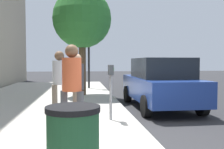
{
  "coord_description": "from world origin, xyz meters",
  "views": [
    {
      "loc": [
        -5.1,
        1.42,
        1.63
      ],
      "look_at": [
        1.39,
        0.62,
        1.31
      ],
      "focal_mm": 40.45,
      "sensor_mm": 36.0,
      "label": 1
    }
  ],
  "objects_px": {
    "parking_officer": "(60,77)",
    "parked_sedan_near": "(160,83)",
    "pedestrian_bystander": "(72,80)",
    "pedestrian_at_meter": "(77,82)",
    "street_tree": "(82,19)",
    "parking_meter": "(111,80)",
    "traffic_signal": "(91,46)"
  },
  "relations": [
    {
      "from": "parking_officer",
      "to": "parked_sedan_near",
      "type": "relative_size",
      "value": 0.41
    },
    {
      "from": "parked_sedan_near",
      "to": "parking_officer",
      "type": "bearing_deg",
      "value": 112.41
    },
    {
      "from": "pedestrian_bystander",
      "to": "parked_sedan_near",
      "type": "relative_size",
      "value": 0.42
    },
    {
      "from": "pedestrian_at_meter",
      "to": "street_tree",
      "type": "xyz_separation_m",
      "value": [
        5.21,
        -0.18,
        2.41
      ]
    },
    {
      "from": "parked_sedan_near",
      "to": "parking_meter",
      "type": "bearing_deg",
      "value": 137.63
    },
    {
      "from": "pedestrian_bystander",
      "to": "street_tree",
      "type": "xyz_separation_m",
      "value": [
        6.17,
        -0.26,
        2.3
      ]
    },
    {
      "from": "pedestrian_bystander",
      "to": "street_tree",
      "type": "distance_m",
      "value": 6.59
    },
    {
      "from": "pedestrian_bystander",
      "to": "parking_meter",
      "type": "bearing_deg",
      "value": -10.27
    },
    {
      "from": "pedestrian_at_meter",
      "to": "traffic_signal",
      "type": "height_order",
      "value": "traffic_signal"
    },
    {
      "from": "pedestrian_bystander",
      "to": "traffic_signal",
      "type": "xyz_separation_m",
      "value": [
        9.13,
        -0.75,
        1.32
      ]
    },
    {
      "from": "pedestrian_at_meter",
      "to": "street_tree",
      "type": "relative_size",
      "value": 0.36
    },
    {
      "from": "parking_meter",
      "to": "pedestrian_bystander",
      "type": "height_order",
      "value": "pedestrian_bystander"
    },
    {
      "from": "pedestrian_bystander",
      "to": "parked_sedan_near",
      "type": "xyz_separation_m",
      "value": [
        3.28,
        -2.96,
        -0.36
      ]
    },
    {
      "from": "parking_meter",
      "to": "parked_sedan_near",
      "type": "bearing_deg",
      "value": -42.37
    },
    {
      "from": "pedestrian_at_meter",
      "to": "parked_sedan_near",
      "type": "distance_m",
      "value": 3.71
    },
    {
      "from": "parking_meter",
      "to": "parked_sedan_near",
      "type": "relative_size",
      "value": 0.32
    },
    {
      "from": "pedestrian_at_meter",
      "to": "pedestrian_bystander",
      "type": "bearing_deg",
      "value": -90.11
    },
    {
      "from": "parking_officer",
      "to": "street_tree",
      "type": "distance_m",
      "value": 4.92
    },
    {
      "from": "parking_meter",
      "to": "street_tree",
      "type": "xyz_separation_m",
      "value": [
        5.09,
        0.69,
        2.38
      ]
    },
    {
      "from": "pedestrian_bystander",
      "to": "street_tree",
      "type": "height_order",
      "value": "street_tree"
    },
    {
      "from": "parking_meter",
      "to": "street_tree",
      "type": "bearing_deg",
      "value": 7.67
    },
    {
      "from": "pedestrian_at_meter",
      "to": "pedestrian_bystander",
      "type": "relative_size",
      "value": 0.92
    },
    {
      "from": "pedestrian_at_meter",
      "to": "traffic_signal",
      "type": "xyz_separation_m",
      "value": [
        8.17,
        -0.67,
        1.44
      ]
    },
    {
      "from": "pedestrian_bystander",
      "to": "street_tree",
      "type": "relative_size",
      "value": 0.39
    },
    {
      "from": "parking_officer",
      "to": "street_tree",
      "type": "height_order",
      "value": "street_tree"
    },
    {
      "from": "parking_meter",
      "to": "street_tree",
      "type": "relative_size",
      "value": 0.3
    },
    {
      "from": "pedestrian_bystander",
      "to": "parking_officer",
      "type": "xyz_separation_m",
      "value": [
        1.89,
        0.41,
        -0.04
      ]
    },
    {
      "from": "parked_sedan_near",
      "to": "traffic_signal",
      "type": "distance_m",
      "value": 6.47
    },
    {
      "from": "pedestrian_at_meter",
      "to": "street_tree",
      "type": "bearing_deg",
      "value": 92.69
    },
    {
      "from": "pedestrian_at_meter",
      "to": "parked_sedan_near",
      "type": "xyz_separation_m",
      "value": [
        2.33,
        -2.88,
        -0.24
      ]
    },
    {
      "from": "pedestrian_bystander",
      "to": "parking_officer",
      "type": "distance_m",
      "value": 1.94
    },
    {
      "from": "parking_meter",
      "to": "traffic_signal",
      "type": "distance_m",
      "value": 8.18
    }
  ]
}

